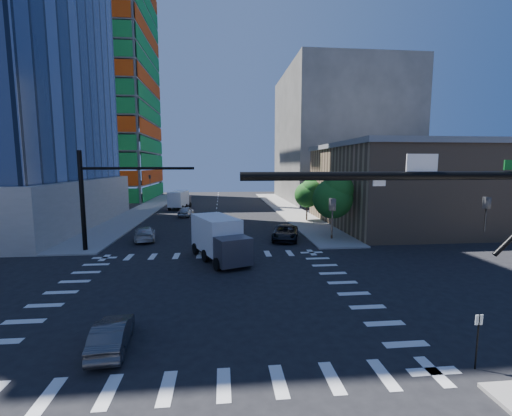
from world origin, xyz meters
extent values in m
plane|color=black|center=(0.00, 0.00, 0.00)|extent=(160.00, 160.00, 0.00)
cube|color=silver|center=(0.00, 0.00, 0.01)|extent=(20.00, 20.00, 0.01)
cube|color=gray|center=(12.50, 40.00, 0.07)|extent=(5.00, 60.00, 0.15)
cube|color=gray|center=(-12.50, 40.00, 0.07)|extent=(5.00, 60.00, 0.15)
cube|color=#198B38|center=(-14.90, 62.00, 24.50)|extent=(0.12, 24.00, 49.00)
cube|color=#D0400C|center=(-27.50, 49.40, 24.50)|extent=(24.00, 0.12, 49.00)
cube|color=#8C6E51|center=(25.00, 22.00, 5.00)|extent=(20.00, 22.00, 10.00)
cube|color=slate|center=(25.00, 22.00, 10.30)|extent=(20.50, 22.50, 0.60)
cube|color=#5B5852|center=(27.00, 55.00, 14.00)|extent=(24.00, 30.00, 28.00)
cylinder|color=black|center=(6.50, -11.50, 7.55)|extent=(10.00, 0.24, 0.24)
imported|color=black|center=(8.50, -11.50, 6.45)|extent=(0.16, 0.20, 1.00)
imported|color=black|center=(4.00, -11.50, 6.45)|extent=(0.16, 0.20, 1.00)
cube|color=white|center=(6.50, -11.50, 7.90)|extent=(0.90, 0.04, 0.50)
cylinder|color=black|center=(-11.50, 11.50, 4.65)|extent=(0.40, 0.40, 9.00)
cylinder|color=black|center=(-6.50, 11.50, 7.55)|extent=(10.00, 0.24, 0.24)
imported|color=black|center=(-5.50, 11.50, 6.45)|extent=(0.16, 0.20, 1.00)
cylinder|color=#382316|center=(12.50, 14.00, 1.29)|extent=(0.20, 0.20, 2.27)
sphere|color=#124314|center=(12.50, 14.00, 4.38)|extent=(4.16, 4.16, 4.16)
sphere|color=#307C29|center=(12.90, 13.70, 5.35)|extent=(3.25, 3.25, 3.25)
cylinder|color=#382316|center=(12.80, 26.00, 1.11)|extent=(0.20, 0.20, 1.92)
sphere|color=#124314|center=(12.80, 26.00, 3.72)|extent=(3.52, 3.52, 3.52)
sphere|color=#307C29|center=(13.20, 25.70, 4.55)|extent=(2.75, 2.75, 2.75)
cylinder|color=black|center=(10.70, -9.00, 1.10)|extent=(0.06, 0.06, 2.20)
cube|color=silver|center=(10.70, -9.00, 2.00)|extent=(0.30, 0.03, 0.40)
imported|color=black|center=(7.61, 14.45, 0.77)|extent=(3.81, 6.01, 1.55)
imported|color=#BEBEBE|center=(-7.06, 15.70, 0.73)|extent=(2.91, 5.29, 1.45)
imported|color=#B1B5B9|center=(-4.53, 32.38, 0.77)|extent=(2.38, 4.74, 1.55)
imported|color=#414145|center=(-3.75, -6.07, 0.63)|extent=(1.73, 3.96, 1.27)
cube|color=white|center=(0.86, 7.24, 2.09)|extent=(4.47, 6.08, 2.86)
cube|color=#3C3B42|center=(0.86, 7.24, 1.37)|extent=(3.08, 2.77, 2.09)
cube|color=white|center=(-6.52, 42.00, 1.89)|extent=(3.29, 5.34, 2.59)
cube|color=#3C3B42|center=(-6.52, 42.00, 1.25)|extent=(2.59, 2.19, 1.89)
camera|label=1|loc=(1.03, -20.46, 7.85)|focal=24.00mm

